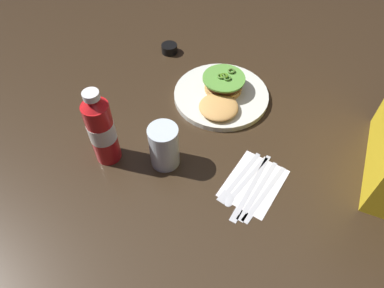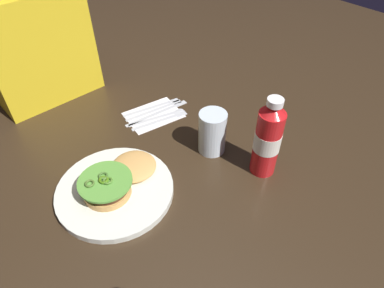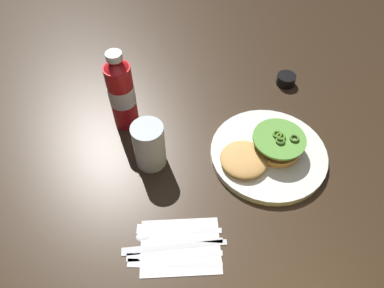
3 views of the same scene
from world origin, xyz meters
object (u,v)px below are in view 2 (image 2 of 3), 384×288
at_px(napkin, 153,115).
at_px(butter_knife, 158,108).
at_px(burger_sandwich, 117,179).
at_px(spoon_utensil, 165,114).
at_px(ketchup_bottle, 268,140).
at_px(dinner_plate, 115,190).
at_px(fork_utensil, 165,118).
at_px(water_glass, 214,133).
at_px(table_knife, 161,111).
at_px(diner_person, 31,30).
at_px(steak_knife, 155,106).

height_order(napkin, butter_knife, butter_knife).
height_order(burger_sandwich, spoon_utensil, burger_sandwich).
height_order(napkin, spoon_utensil, spoon_utensil).
height_order(ketchup_bottle, spoon_utensil, ketchup_bottle).
bearing_deg(dinner_plate, fork_utensil, 27.61).
bearing_deg(burger_sandwich, water_glass, -12.33).
distance_m(table_knife, diner_person, 0.45).
distance_m(burger_sandwich, water_glass, 0.28).
distance_m(ketchup_bottle, fork_utensil, 0.36).
bearing_deg(fork_utensil, table_knife, 67.87).
relative_size(dinner_plate, napkin, 1.73).
xyz_separation_m(water_glass, fork_utensil, (-0.01, 0.20, -0.06)).
bearing_deg(spoon_utensil, diner_person, 120.01).
bearing_deg(steak_knife, butter_knife, -98.43).
xyz_separation_m(table_knife, steak_knife, (0.00, 0.03, 0.00)).
distance_m(ketchup_bottle, napkin, 0.40).
distance_m(spoon_utensil, table_knife, 0.02).
height_order(spoon_utensil, butter_knife, same).
relative_size(table_knife, butter_knife, 1.12).
xyz_separation_m(fork_utensil, diner_person, (-0.19, 0.37, 0.22)).
height_order(napkin, steak_knife, steak_knife).
relative_size(dinner_plate, water_glass, 2.33).
bearing_deg(ketchup_bottle, fork_utensil, 99.61).
height_order(fork_utensil, steak_knife, same).
relative_size(water_glass, table_knife, 0.56).
relative_size(napkin, fork_utensil, 0.91).
bearing_deg(napkin, burger_sandwich, -144.18).
xyz_separation_m(spoon_utensil, steak_knife, (0.01, 0.06, 0.00)).
xyz_separation_m(dinner_plate, spoon_utensil, (0.29, 0.16, -0.00)).
bearing_deg(water_glass, diner_person, 109.98).
distance_m(napkin, steak_knife, 0.04).
xyz_separation_m(water_glass, steak_knife, (0.01, 0.27, -0.06)).
xyz_separation_m(burger_sandwich, spoon_utensil, (0.27, 0.15, -0.03)).
height_order(steak_knife, diner_person, diner_person).
bearing_deg(burger_sandwich, napkin, 35.82).
xyz_separation_m(spoon_utensil, table_knife, (0.00, 0.02, 0.00)).
distance_m(dinner_plate, ketchup_bottle, 0.40).
bearing_deg(napkin, diner_person, 118.82).
relative_size(burger_sandwich, table_knife, 0.96).
height_order(dinner_plate, steak_knife, dinner_plate).
bearing_deg(steak_knife, burger_sandwich, -143.04).
distance_m(burger_sandwich, spoon_utensil, 0.32).
bearing_deg(fork_utensil, napkin, 105.58).
bearing_deg(spoon_utensil, fork_utensil, -131.16).
xyz_separation_m(napkin, table_knife, (0.03, -0.00, 0.00)).
bearing_deg(burger_sandwich, dinner_plate, -158.64).
bearing_deg(napkin, steak_knife, 45.02).
relative_size(steak_knife, diner_person, 0.38).
distance_m(fork_utensil, table_knife, 0.04).
height_order(dinner_plate, ketchup_bottle, ketchup_bottle).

